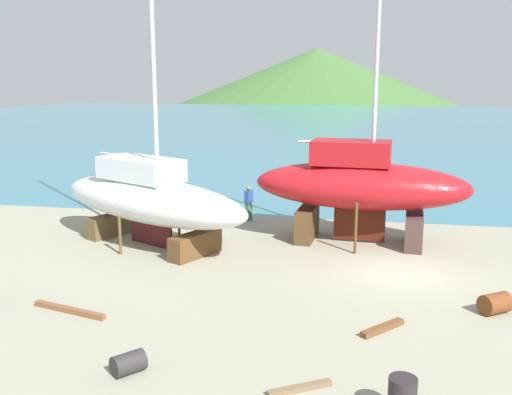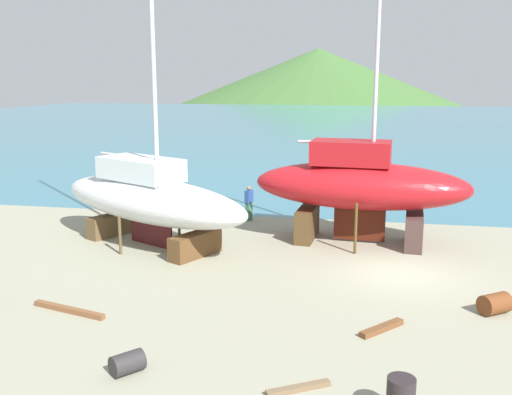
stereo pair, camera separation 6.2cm
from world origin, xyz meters
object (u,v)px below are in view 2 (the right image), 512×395
at_px(sailboat_mid_port, 360,185).
at_px(sailboat_large_starboard, 149,198).
at_px(worker, 249,203).
at_px(barrel_tipped_right, 495,304).
at_px(barrel_ochre, 127,363).

relative_size(sailboat_mid_port, sailboat_large_starboard, 0.89).
relative_size(worker, barrel_tipped_right, 1.97).
bearing_deg(barrel_tipped_right, sailboat_mid_port, 120.73).
bearing_deg(worker, sailboat_large_starboard, -101.53).
distance_m(sailboat_mid_port, sailboat_large_starboard, 8.83).
height_order(worker, barrel_tipped_right, worker).
bearing_deg(sailboat_large_starboard, sailboat_mid_port, 40.69).
bearing_deg(barrel_ochre, sailboat_mid_port, 66.98).
xyz_separation_m(sailboat_large_starboard, barrel_ochre, (3.34, -10.35, -1.78)).
bearing_deg(barrel_tipped_right, worker, 133.89).
relative_size(sailboat_mid_port, barrel_tipped_right, 17.74).
distance_m(sailboat_mid_port, barrel_ochre, 13.61).
height_order(sailboat_mid_port, worker, sailboat_mid_port).
xyz_separation_m(sailboat_large_starboard, barrel_tipped_right, (12.74, -4.96, -1.73)).
distance_m(worker, barrel_tipped_right, 13.70).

